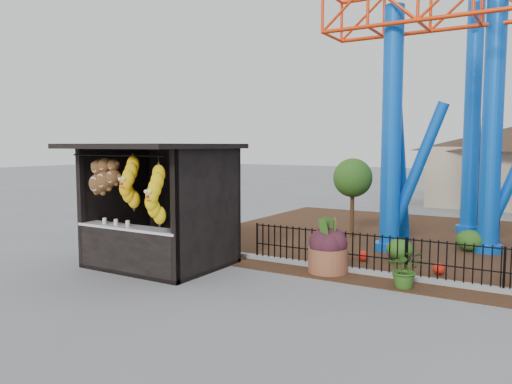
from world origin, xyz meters
The scene contains 9 objects.
ground centered at (0.00, 0.00, 0.00)m, with size 120.00×120.00×0.00m, color slate.
mulch_bed centered at (4.00, 8.00, 0.01)m, with size 18.00×12.00×0.02m, color #331E11.
curb centered at (4.00, 3.00, 0.06)m, with size 18.00×0.18×0.12m, color gray.
prize_booth centered at (-3.00, 0.90, 1.54)m, with size 3.50×3.40×3.12m.
picket_fence centered at (4.90, 3.00, 0.50)m, with size 12.20×0.06×1.00m, color black, non-canonical shape.
terracotta_planter centered at (0.98, 2.70, 0.31)m, with size 0.95×0.95×0.61m, color brown.
planter_foliage centered at (0.98, 2.70, 0.93)m, with size 0.70×0.70×0.64m, color #33141E.
potted_plant centered at (2.94, 2.34, 0.42)m, with size 0.76×0.66×0.85m, color #225719.
landscaping centered at (4.59, 5.45, 0.29)m, with size 7.35×3.78×0.61m.
Camera 1 is at (5.67, -8.34, 3.09)m, focal length 35.00 mm.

